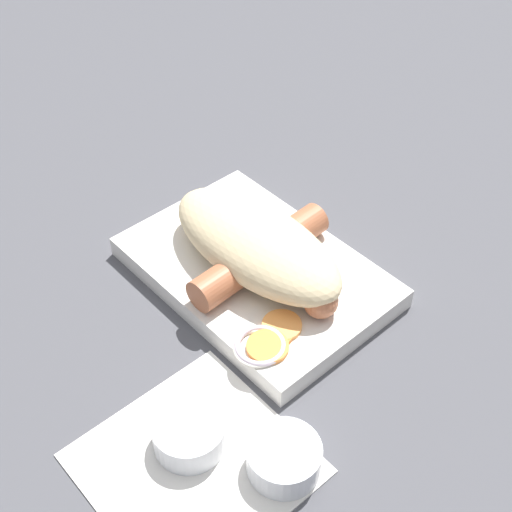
{
  "coord_description": "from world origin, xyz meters",
  "views": [
    {
      "loc": [
        -0.35,
        0.32,
        0.48
      ],
      "look_at": [
        0.0,
        0.0,
        0.03
      ],
      "focal_mm": 50.0,
      "sensor_mm": 36.0,
      "label": 1
    }
  ],
  "objects_px": {
    "food_tray": "(256,272)",
    "condiment_cup_far": "(284,460)",
    "condiment_cup_near": "(190,436)",
    "sausage": "(262,254)",
    "bread_roll": "(259,245)"
  },
  "relations": [
    {
      "from": "food_tray",
      "to": "condiment_cup_far",
      "type": "height_order",
      "value": "condiment_cup_far"
    },
    {
      "from": "condiment_cup_near",
      "to": "condiment_cup_far",
      "type": "xyz_separation_m",
      "value": [
        -0.06,
        -0.04,
        0.0
      ]
    },
    {
      "from": "food_tray",
      "to": "condiment_cup_near",
      "type": "distance_m",
      "value": 0.18
    },
    {
      "from": "condiment_cup_far",
      "to": "sausage",
      "type": "bearing_deg",
      "value": -37.5
    },
    {
      "from": "food_tray",
      "to": "condiment_cup_far",
      "type": "xyz_separation_m",
      "value": [
        -0.16,
        0.12,
        0.0
      ]
    },
    {
      "from": "condiment_cup_near",
      "to": "condiment_cup_far",
      "type": "distance_m",
      "value": 0.07
    },
    {
      "from": "food_tray",
      "to": "bread_roll",
      "type": "bearing_deg",
      "value": -179.14
    },
    {
      "from": "food_tray",
      "to": "condiment_cup_far",
      "type": "relative_size",
      "value": 4.31
    },
    {
      "from": "bread_roll",
      "to": "condiment_cup_far",
      "type": "height_order",
      "value": "bread_roll"
    },
    {
      "from": "food_tray",
      "to": "bread_roll",
      "type": "relative_size",
      "value": 1.24
    },
    {
      "from": "food_tray",
      "to": "sausage",
      "type": "xyz_separation_m",
      "value": [
        -0.01,
        -0.0,
        0.03
      ]
    },
    {
      "from": "food_tray",
      "to": "condiment_cup_near",
      "type": "bearing_deg",
      "value": 122.14
    },
    {
      "from": "condiment_cup_near",
      "to": "bread_roll",
      "type": "bearing_deg",
      "value": -58.82
    },
    {
      "from": "sausage",
      "to": "food_tray",
      "type": "bearing_deg",
      "value": 13.1
    },
    {
      "from": "bread_roll",
      "to": "food_tray",
      "type": "bearing_deg",
      "value": 0.86
    }
  ]
}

